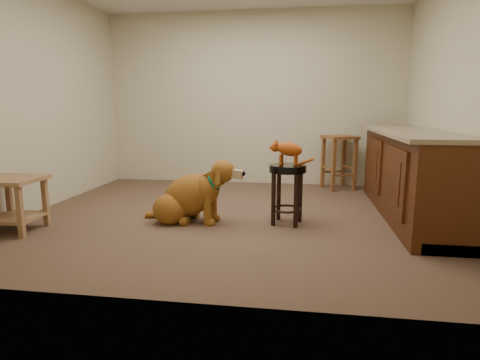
% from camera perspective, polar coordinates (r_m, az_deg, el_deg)
% --- Properties ---
extents(floor, '(4.50, 4.00, 0.01)m').
position_cam_1_polar(floor, '(4.44, -1.34, -5.13)').
color(floor, brown).
rests_on(floor, ground).
extents(room_shell, '(4.54, 4.04, 2.62)m').
position_cam_1_polar(room_shell, '(4.30, -1.44, 16.91)').
color(room_shell, beige).
rests_on(room_shell, ground).
extents(cabinet_run, '(0.70, 2.56, 0.94)m').
position_cam_1_polar(cabinet_run, '(4.73, 23.21, 0.45)').
color(cabinet_run, '#4A220D').
rests_on(cabinet_run, ground).
extents(padded_stool, '(0.37, 0.37, 0.61)m').
position_cam_1_polar(padded_stool, '(4.09, 6.75, -0.30)').
color(padded_stool, black).
rests_on(padded_stool, ground).
extents(wood_stool, '(0.55, 0.55, 0.78)m').
position_cam_1_polar(wood_stool, '(5.99, 13.87, 2.58)').
color(wood_stool, brown).
rests_on(wood_stool, ground).
extents(side_table, '(0.52, 0.52, 0.53)m').
position_cam_1_polar(side_table, '(4.40, -29.52, -2.00)').
color(side_table, olive).
rests_on(side_table, ground).
extents(golden_retriever, '(1.11, 0.58, 0.71)m').
position_cam_1_polar(golden_retriever, '(4.20, -7.10, -2.39)').
color(golden_retriever, brown).
rests_on(golden_retriever, ground).
extents(tabby_kitten, '(0.45, 0.18, 0.28)m').
position_cam_1_polar(tabby_kitten, '(4.04, 6.71, 4.29)').
color(tabby_kitten, '#A44010').
rests_on(tabby_kitten, padded_stool).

